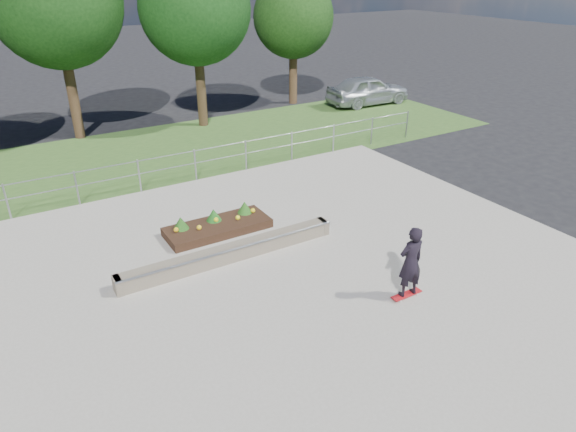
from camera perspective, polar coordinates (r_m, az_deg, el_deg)
The scene contains 11 objects.
ground at distance 12.74m, azimuth 2.74°, elevation -7.22°, with size 120.00×120.00×0.00m, color black.
grass_verge at distance 21.82m, azimuth -13.58°, elevation 6.78°, with size 30.00×8.00×0.02m, color #315321.
concrete_slab at distance 12.72m, azimuth 2.75°, elevation -7.10°, with size 15.00×15.00×0.06m, color gray.
fence at distance 18.43m, azimuth -10.30°, elevation 6.01°, with size 20.06×0.06×1.20m.
tree_mid_left at distance 24.06m, azimuth -24.41°, elevation 20.78°, with size 5.25×5.25×8.25m.
tree_mid_right at distance 24.55m, azimuth -10.29°, elevation 21.71°, with size 4.90×4.90×7.70m.
tree_far_right at distance 28.65m, azimuth 0.61°, elevation 21.18°, with size 4.20×4.20×6.60m.
grind_ledge at distance 13.45m, azimuth -6.37°, elevation -4.08°, with size 6.00×0.44×0.43m.
planter_bed at distance 14.93m, azimuth -7.89°, elevation -1.00°, with size 3.00×1.20×0.61m.
skateboarder at distance 11.88m, azimuth 13.47°, elevation -5.01°, with size 0.80×0.46×1.82m.
parked_car at distance 29.23m, azimuth 8.88°, elevation 13.68°, with size 1.88×4.67×1.59m, color #A9AFB3.
Camera 1 is at (-6.01, -8.77, 7.03)m, focal length 32.00 mm.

